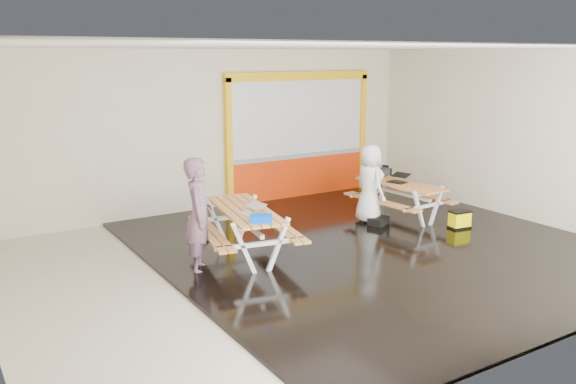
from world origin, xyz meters
TOP-DOWN VIEW (x-y plane):
  - room at (0.00, 0.00)m, footprint 10.02×8.02m
  - deck at (1.25, 0.00)m, footprint 7.50×7.98m
  - kiosk at (2.20, 3.93)m, footprint 3.88×0.16m
  - picnic_table_left at (-0.98, 0.70)m, footprint 1.86×2.43m
  - picnic_table_right at (2.88, 1.13)m, footprint 1.50×2.09m
  - person_left at (-1.87, 0.53)m, footprint 0.72×0.81m
  - person_right at (2.17, 1.24)m, footprint 0.59×0.84m
  - laptop_left at (-1.04, 0.35)m, footprint 0.42×0.39m
  - laptop_right at (2.91, 1.22)m, footprint 0.49×0.46m
  - blue_pouch at (-1.13, -0.13)m, footprint 0.41×0.38m
  - toolbox at (3.04, 1.87)m, footprint 0.40×0.29m
  - backpack at (3.29, 2.10)m, footprint 0.31×0.22m
  - dark_case at (2.18, 0.96)m, footprint 0.49×0.43m
  - fluke_bag at (3.38, -0.07)m, footprint 0.44×0.31m

SIDE VIEW (x-z plane):
  - deck at x=1.25m, z-range 0.00..0.05m
  - dark_case at x=2.18m, z-range 0.05..0.20m
  - fluke_bag at x=3.38m, z-range 0.04..0.39m
  - picnic_table_right at x=2.88m, z-range 0.21..1.01m
  - picnic_table_left at x=-0.98m, z-range 0.23..1.11m
  - backpack at x=3.29m, z-range 0.48..0.96m
  - person_right at x=2.17m, z-range 0.03..1.64m
  - laptop_right at x=2.91m, z-range 0.76..0.94m
  - toolbox at x=3.04m, z-range 0.77..0.98m
  - person_left at x=-1.87m, z-range -0.02..1.85m
  - blue_pouch at x=-1.13m, z-range 0.87..0.97m
  - laptop_left at x=-1.04m, z-range 0.84..1.00m
  - kiosk at x=2.20m, z-range -0.06..2.94m
  - room at x=0.00m, z-range -0.01..3.51m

